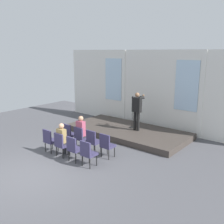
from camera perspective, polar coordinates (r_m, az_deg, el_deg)
name	(u,v)px	position (r m, az deg, el deg)	size (l,w,h in m)	color
ground_plane	(33,173)	(8.96, -17.15, -12.95)	(17.97, 17.97, 0.00)	#4C4C51
rear_partition	(147,89)	(13.26, 7.82, 5.10)	(10.74, 0.14, 3.97)	silver
stage_platform	(127,131)	(12.33, 3.43, -4.34)	(5.77, 2.72, 0.27)	#3F3833
speaker	(137,109)	(11.83, 5.59, 0.77)	(0.51, 0.69, 1.79)	black
mic_stand	(132,121)	(12.39, 4.51, -2.00)	(0.28, 0.28, 1.55)	black
chair_r0_c0	(69,133)	(10.92, -9.58, -4.67)	(0.46, 0.44, 0.94)	black
chair_r0_c1	(81,136)	(10.43, -7.04, -5.44)	(0.46, 0.44, 0.94)	black
audience_r0_c1	(82,131)	(10.41, -6.77, -4.15)	(0.36, 0.39, 1.38)	#2D2D33
chair_r0_c2	(93,140)	(9.97, -4.26, -6.28)	(0.46, 0.44, 0.94)	black
chair_r0_c3	(107,144)	(9.54, -1.21, -7.18)	(0.46, 0.44, 0.94)	black
chair_r1_c0	(50,139)	(10.33, -13.74, -5.94)	(0.46, 0.44, 0.94)	black
chair_r1_c1	(61,143)	(9.81, -11.26, -6.84)	(0.46, 0.44, 0.94)	black
audience_r1_c1	(63,138)	(9.80, -10.94, -5.70)	(0.36, 0.39, 1.30)	#2D2D33
chair_r1_c2	(74,147)	(9.32, -8.51, -7.83)	(0.46, 0.44, 0.94)	black
chair_r1_c3	(88,152)	(8.85, -5.44, -8.91)	(0.46, 0.44, 0.94)	black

